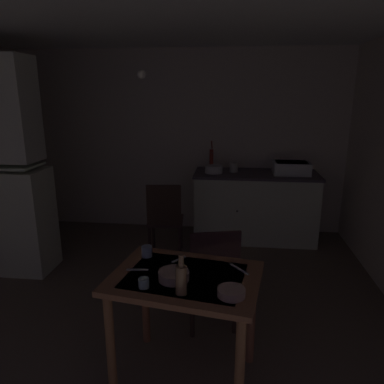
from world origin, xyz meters
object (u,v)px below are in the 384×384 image
Objects in this scene: sink_basin at (291,168)px; hand_pump at (211,158)px; mug_tall at (144,283)px; glass_bottle at (181,279)px; chair_by_counter at (165,218)px; serving_bowl_wide at (231,292)px; mixing_bowl_counter at (214,169)px; chair_far_side at (212,274)px; dining_table at (185,294)px.

sink_basin is 1.13× the size of hand_pump.
glass_bottle is at bearing -10.32° from mug_tall.
chair_by_counter is 5.68× the size of serving_bowl_wide.
chair_by_counter is at bearing -155.47° from sink_basin.
sink_basin reaches higher than mixing_bowl_counter.
mixing_bowl_counter is 0.92× the size of glass_bottle.
hand_pump is 2.73m from mug_tall.
chair_by_counter is 2.03m from mug_tall.
serving_bowl_wide is 0.51m from mug_tall.
chair_far_side is 0.98× the size of chair_by_counter.
serving_bowl_wide is 0.66× the size of glass_bottle.
mixing_bowl_counter is at bearing 95.26° from serving_bowl_wide.
serving_bowl_wide is (0.28, -2.74, -0.27)m from hand_pump.
dining_table is at bearing 91.69° from glass_bottle.
hand_pump is 2.49× the size of serving_bowl_wide.
dining_table is 1.13× the size of chair_by_counter.
mug_tall is (-0.26, -2.61, -0.14)m from mixing_bowl_counter.
sink_basin is at bearing 24.53° from chair_by_counter.
chair_by_counter is 3.75× the size of glass_bottle.
serving_bowl_wide is (0.29, -0.20, 0.15)m from dining_table.
chair_by_counter is (-0.61, 1.26, -0.00)m from chair_far_side.
sink_basin is 2.00× the size of mixing_bowl_counter.
mug_tall is at bearing 169.68° from glass_bottle.
sink_basin is 6.99× the size of mug_tall.
mug_tall is 0.24m from glass_bottle.
serving_bowl_wide is (0.15, -0.77, 0.31)m from chair_far_side.
glass_bottle reaches higher than mixing_bowl_counter.
sink_basin is 2.80m from serving_bowl_wide.
dining_table is 1.89m from chair_by_counter.
dining_table is at bearing -75.52° from chair_by_counter.
chair_by_counter is at bearing -129.70° from mixing_bowl_counter.
glass_bottle reaches higher than serving_bowl_wide.
dining_table is at bearing -103.73° from chair_far_side.
glass_bottle is (-0.13, -0.77, 0.38)m from chair_far_side.
chair_far_side is (0.09, -1.88, -0.45)m from mixing_bowl_counter.
chair_far_side is 0.87m from mug_tall.
chair_far_side is (0.13, -1.98, -0.57)m from hand_pump.
serving_bowl_wide is at bearing -104.73° from sink_basin.
dining_table is 6.43× the size of serving_bowl_wide.
hand_pump reaches higher than mixing_bowl_counter.
sink_basin is 1.69m from chair_by_counter.
chair_by_counter is at bearing -123.67° from hand_pump.
mixing_bowl_counter is 2.46m from dining_table.
mixing_bowl_counter reaches higher than chair_by_counter.
sink_basin is 0.49× the size of chair_by_counter.
serving_bowl_wide is (0.24, -2.65, -0.14)m from mixing_bowl_counter.
chair_far_side is (-0.86, -1.93, -0.48)m from sink_basin.
mug_tall is (0.25, -1.99, 0.32)m from chair_by_counter.
mug_tall is at bearing -142.88° from dining_table.
mixing_bowl_counter is 2.65m from glass_bottle.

